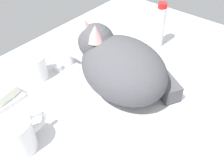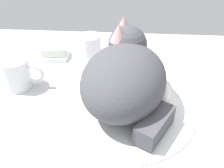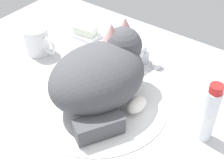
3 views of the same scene
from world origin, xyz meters
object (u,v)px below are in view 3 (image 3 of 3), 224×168
object	(u,v)px
faucet	(141,57)
soap_bar	(86,30)
coffee_mug	(37,41)
rinse_cup	(117,36)
cat	(101,74)
toothpaste_bottle	(209,114)

from	to	relation	value
faucet	soap_bar	world-z (taller)	faucet
faucet	coffee_mug	bearing A→B (deg)	-154.72
coffee_mug	rinse_cup	distance (cm)	24.12
coffee_mug	soap_bar	xyz separation A→B (cm)	(5.74, 15.54, -1.65)
rinse_cup	soap_bar	bearing A→B (deg)	-174.29
cat	coffee_mug	size ratio (longest dim) A/B	2.61
soap_bar	rinse_cup	bearing A→B (deg)	5.71
faucet	coffee_mug	distance (cm)	31.44
rinse_cup	faucet	bearing A→B (deg)	-16.68
cat	rinse_cup	world-z (taller)	cat
cat	rinse_cup	size ratio (longest dim) A/B	4.00
soap_bar	toothpaste_bottle	world-z (taller)	toothpaste_bottle
cat	rinse_cup	xyz separation A→B (cm)	(-11.32, 22.00, -4.73)
faucet	toothpaste_bottle	world-z (taller)	toothpaste_bottle
coffee_mug	soap_bar	distance (cm)	16.65
faucet	soap_bar	size ratio (longest dim) A/B	1.78
coffee_mug	rinse_cup	xyz separation A→B (cm)	(17.40, 16.71, -0.44)
coffee_mug	toothpaste_bottle	world-z (taller)	toothpaste_bottle
faucet	cat	world-z (taller)	cat
soap_bar	faucet	bearing A→B (deg)	-5.37
faucet	cat	xyz separation A→B (cm)	(0.32, -18.71, 5.75)
faucet	toothpaste_bottle	size ratio (longest dim) A/B	0.79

